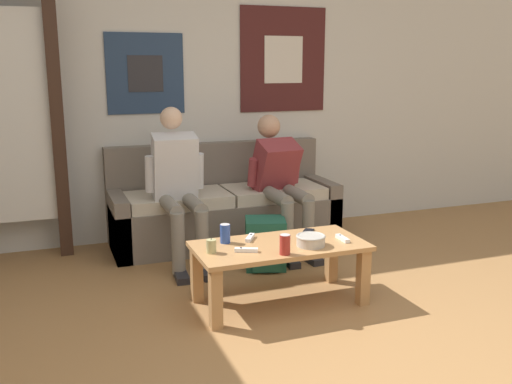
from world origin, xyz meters
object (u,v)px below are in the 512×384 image
person_seated_adult (178,181)px  game_controller_near_right (342,238)px  drink_can_blue (225,234)px  coffee_table (280,255)px  person_seated_teen (280,177)px  backpack (265,245)px  ceramic_bowl (311,240)px  game_controller_near_left (246,250)px  couch (224,209)px  drink_can_red (285,245)px  game_controller_far_center (250,238)px  pillar_candle (211,246)px  cell_phone (308,232)px

person_seated_adult → game_controller_near_right: 1.41m
person_seated_adult → drink_can_blue: 0.92m
coffee_table → person_seated_adult: person_seated_adult is taller
person_seated_teen → backpack: person_seated_teen is taller
person_seated_teen → game_controller_near_right: (-0.04, -1.15, -0.19)m
backpack → ceramic_bowl: size_ratio=2.04×
person_seated_teen → game_controller_near_left: (-0.71, -1.15, -0.19)m
couch → drink_can_blue: couch is taller
ceramic_bowl → drink_can_red: bearing=-156.3°
coffee_table → game_controller_far_center: (-0.15, 0.15, 0.09)m
couch → ceramic_bowl: size_ratio=10.36×
ceramic_bowl → pillar_candle: 0.64m
cell_phone → game_controller_far_center: bearing=-178.2°
ceramic_bowl → game_controller_near_right: bearing=7.5°
pillar_candle → game_controller_far_center: pillar_candle is taller
coffee_table → person_seated_teen: size_ratio=0.99×
ceramic_bowl → cell_phone: (0.11, 0.27, -0.03)m
backpack → game_controller_near_right: (0.26, -0.72, 0.23)m
coffee_table → person_seated_teen: 1.20m
drink_can_blue → game_controller_near_right: (0.74, -0.22, -0.05)m
couch → game_controller_near_right: 1.53m
backpack → drink_can_red: 0.92m
backpack → ceramic_bowl: 0.79m
drink_can_red → ceramic_bowl: bearing=23.7°
person_seated_teen → drink_can_red: person_seated_teen is taller
game_controller_near_left → cell_phone: bearing=24.4°
game_controller_near_left → drink_can_blue: bearing=106.6°
game_controller_far_center → cell_phone: game_controller_far_center is taller
backpack → person_seated_adult: bearing=145.4°
drink_can_red → game_controller_far_center: size_ratio=0.89×
coffee_table → drink_can_blue: 0.38m
cell_phone → drink_can_blue: bearing=-177.7°
ceramic_bowl → person_seated_teen: bearing=76.4°
backpack → cell_phone: 0.54m
game_controller_near_right → game_controller_far_center: bearing=158.0°
couch → backpack: couch is taller
game_controller_far_center → game_controller_near_right: bearing=-22.0°
game_controller_far_center → drink_can_red: bearing=-75.1°
drink_can_blue → couch: bearing=73.0°
backpack → cell_phone: (0.12, -0.48, 0.22)m
game_controller_near_right → pillar_candle: bearing=176.5°
drink_can_red → game_controller_near_left: 0.24m
person_seated_teen → game_controller_far_center: size_ratio=7.93×
person_seated_adult → game_controller_far_center: (0.27, -0.89, -0.23)m
coffee_table → drink_can_red: bearing=-104.3°
coffee_table → game_controller_far_center: 0.23m
game_controller_far_center → game_controller_near_left: bearing=-115.3°
person_seated_adult → coffee_table: bearing=-68.1°
coffee_table → person_seated_teen: person_seated_teen is taller
pillar_candle → coffee_table: bearing=2.3°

